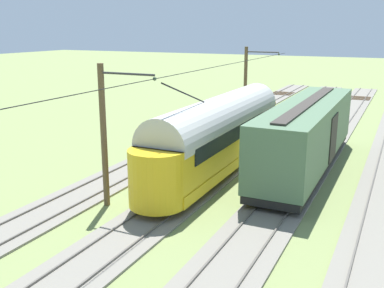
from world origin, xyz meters
TOP-DOWN VIEW (x-y plane):
  - ground_plane at (0.00, 0.00)m, footprint 220.00×220.00m
  - track_adjacent_siding at (-2.26, -0.31)m, footprint 2.80×80.00m
  - track_third_siding at (2.26, -0.31)m, footprint 2.80×80.00m
  - track_outer_siding at (6.78, -0.31)m, footprint 2.80×80.00m
  - vintage_streetcar at (2.26, 1.35)m, footprint 2.65×16.84m
  - boxcar_adjacent at (-2.26, -0.86)m, footprint 2.96×14.92m
  - catenary_pole_foreground at (4.88, -11.00)m, footprint 2.93×0.28m
  - catenary_pole_mid_near at (4.88, 8.55)m, footprint 2.93×0.28m
  - track_end_bumper at (6.78, -15.96)m, footprint 1.80×0.60m

SIDE VIEW (x-z plane):
  - ground_plane at x=0.00m, z-range 0.00..0.00m
  - track_adjacent_siding at x=-2.26m, z-range -0.04..0.14m
  - track_third_siding at x=2.26m, z-range -0.04..0.14m
  - track_outer_siding at x=6.78m, z-range -0.04..0.14m
  - track_end_bumper at x=6.78m, z-range 0.00..0.80m
  - boxcar_adjacent at x=-2.26m, z-range 0.24..4.09m
  - vintage_streetcar at x=2.26m, z-range -0.55..5.07m
  - catenary_pole_foreground at x=4.88m, z-range 0.16..6.72m
  - catenary_pole_mid_near at x=4.88m, z-range 0.16..6.72m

